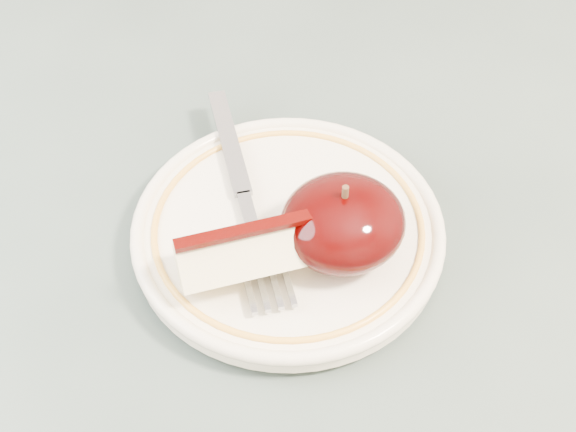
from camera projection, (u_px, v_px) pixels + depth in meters
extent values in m
cylinder|color=brown|center=(521.00, 195.00, 1.08)|extent=(0.05, 0.05, 0.71)
cube|color=#46574E|center=(371.00, 405.00, 0.47)|extent=(0.90, 0.90, 0.04)
cylinder|color=beige|center=(288.00, 241.00, 0.52)|extent=(0.11, 0.11, 0.01)
cylinder|color=beige|center=(288.00, 232.00, 0.51)|extent=(0.20, 0.20, 0.01)
torus|color=beige|center=(288.00, 227.00, 0.51)|extent=(0.20, 0.20, 0.01)
torus|color=gold|center=(288.00, 226.00, 0.51)|extent=(0.17, 0.17, 0.00)
ellipsoid|color=black|center=(343.00, 223.00, 0.48)|extent=(0.08, 0.07, 0.05)
cylinder|color=#472D19|center=(345.00, 193.00, 0.46)|extent=(0.00, 0.00, 0.01)
cube|color=beige|center=(252.00, 252.00, 0.47)|extent=(0.09, 0.04, 0.04)
cube|color=#310301|center=(251.00, 229.00, 0.45)|extent=(0.09, 0.01, 0.00)
cube|color=#95989D|center=(229.00, 141.00, 0.55)|extent=(0.02, 0.10, 0.00)
cube|color=#95989D|center=(248.00, 210.00, 0.51)|extent=(0.01, 0.03, 0.00)
cube|color=#95989D|center=(256.00, 242.00, 0.49)|extent=(0.03, 0.03, 0.00)
cube|color=#95989D|center=(287.00, 278.00, 0.47)|extent=(0.01, 0.04, 0.00)
cube|color=#95989D|center=(274.00, 281.00, 0.47)|extent=(0.01, 0.04, 0.00)
cube|color=#95989D|center=(261.00, 283.00, 0.47)|extent=(0.01, 0.04, 0.00)
cube|color=#95989D|center=(248.00, 286.00, 0.47)|extent=(0.01, 0.04, 0.00)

